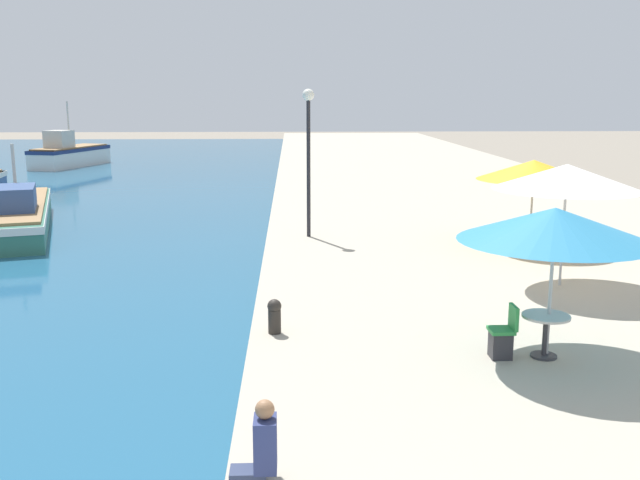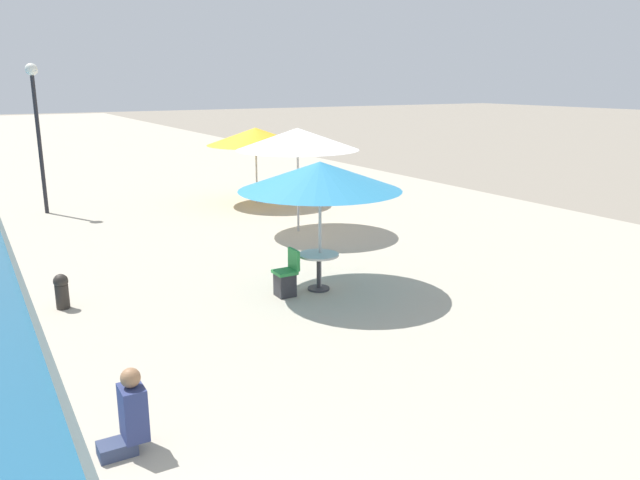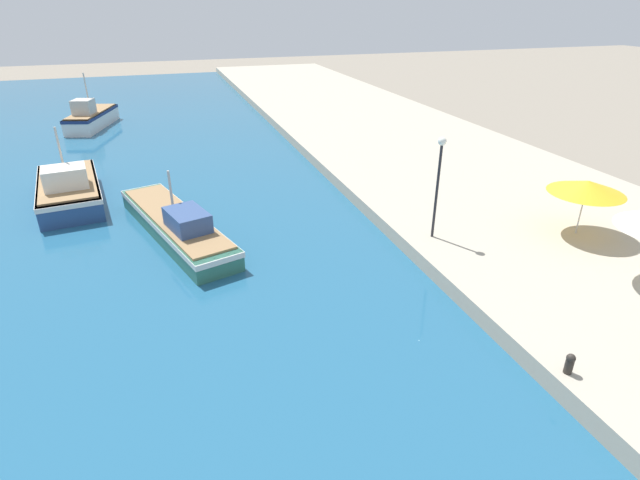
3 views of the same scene
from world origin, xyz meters
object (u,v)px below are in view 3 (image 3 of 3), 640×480
at_px(fishing_boat_far, 69,188).
at_px(cafe_umbrella_striped, 587,187).
at_px(fishing_boat_distant, 91,117).
at_px(mooring_bollard, 570,363).
at_px(lamppost, 439,171).
at_px(fishing_boat_mid, 176,224).

distance_m(fishing_boat_far, cafe_umbrella_striped, 26.45).
distance_m(fishing_boat_distant, mooring_bollard, 42.77).
bearing_deg(fishing_boat_far, fishing_boat_distant, 83.08).
bearing_deg(lamppost, fishing_boat_distant, 118.59).
relative_size(fishing_boat_far, fishing_boat_distant, 1.06).
height_order(fishing_boat_mid, mooring_bollard, fishing_boat_mid).
bearing_deg(fishing_boat_mid, cafe_umbrella_striped, -38.44).
distance_m(cafe_umbrella_striped, lamppost, 6.75).
bearing_deg(mooring_bollard, fishing_boat_far, 126.65).
relative_size(mooring_bollard, lamppost, 0.14).
bearing_deg(mooring_bollard, fishing_boat_distant, 111.59).
xyz_separation_m(cafe_umbrella_striped, mooring_bollard, (-7.34, -7.58, -1.90)).
xyz_separation_m(fishing_boat_mid, fishing_boat_far, (-5.41, 6.40, 0.19)).
bearing_deg(fishing_boat_mid, fishing_boat_distant, 85.56).
height_order(fishing_boat_distant, lamppost, lamppost).
distance_m(fishing_boat_mid, mooring_bollard, 17.57).
bearing_deg(mooring_bollard, fishing_boat_mid, 124.96).
height_order(mooring_bollard, lamppost, lamppost).
distance_m(fishing_boat_mid, lamppost, 12.46).
bearing_deg(fishing_boat_far, lamppost, -42.80).
height_order(fishing_boat_distant, mooring_bollard, fishing_boat_distant).
distance_m(fishing_boat_far, fishing_boat_distant, 18.98).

